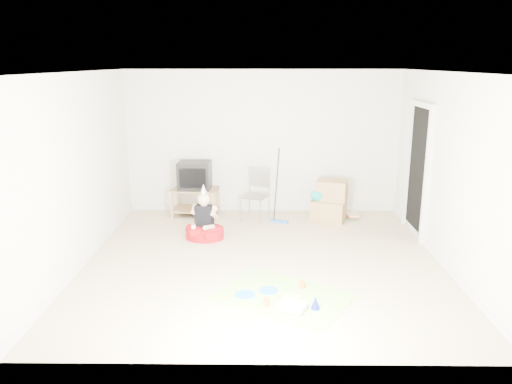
{
  "coord_description": "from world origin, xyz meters",
  "views": [
    {
      "loc": [
        -0.02,
        -6.58,
        2.73
      ],
      "look_at": [
        -0.1,
        0.4,
        0.9
      ],
      "focal_mm": 35.0,
      "sensor_mm": 36.0,
      "label": 1
    }
  ],
  "objects_px": {
    "tv_stand": "(195,200)",
    "crt_tv": "(195,175)",
    "seated_woman": "(205,226)",
    "folding_chair": "(255,196)",
    "cardboard_boxes": "(329,202)",
    "birthday_cake": "(293,307)"
  },
  "relations": [
    {
      "from": "birthday_cake",
      "to": "seated_woman",
      "type": "bearing_deg",
      "value": 117.99
    },
    {
      "from": "birthday_cake",
      "to": "tv_stand",
      "type": "bearing_deg",
      "value": 113.56
    },
    {
      "from": "seated_woman",
      "to": "birthday_cake",
      "type": "bearing_deg",
      "value": -62.01
    },
    {
      "from": "crt_tv",
      "to": "seated_woman",
      "type": "bearing_deg",
      "value": -74.64
    },
    {
      "from": "tv_stand",
      "to": "crt_tv",
      "type": "xyz_separation_m",
      "value": [
        0.0,
        -0.0,
        0.46
      ]
    },
    {
      "from": "crt_tv",
      "to": "folding_chair",
      "type": "bearing_deg",
      "value": -12.94
    },
    {
      "from": "folding_chair",
      "to": "seated_woman",
      "type": "xyz_separation_m",
      "value": [
        -0.79,
        -0.92,
        -0.25
      ]
    },
    {
      "from": "tv_stand",
      "to": "seated_woman",
      "type": "distance_m",
      "value": 1.24
    },
    {
      "from": "folding_chair",
      "to": "cardboard_boxes",
      "type": "xyz_separation_m",
      "value": [
        1.3,
        -0.01,
        -0.1
      ]
    },
    {
      "from": "cardboard_boxes",
      "to": "birthday_cake",
      "type": "xyz_separation_m",
      "value": [
        -0.83,
        -3.29,
        -0.31
      ]
    },
    {
      "from": "tv_stand",
      "to": "seated_woman",
      "type": "xyz_separation_m",
      "value": [
        0.3,
        -1.2,
        -0.1
      ]
    },
    {
      "from": "tv_stand",
      "to": "crt_tv",
      "type": "bearing_deg",
      "value": -63.43
    },
    {
      "from": "folding_chair",
      "to": "cardboard_boxes",
      "type": "relative_size",
      "value": 1.26
    },
    {
      "from": "cardboard_boxes",
      "to": "seated_woman",
      "type": "bearing_deg",
      "value": -156.38
    },
    {
      "from": "folding_chair",
      "to": "cardboard_boxes",
      "type": "height_order",
      "value": "folding_chair"
    },
    {
      "from": "folding_chair",
      "to": "cardboard_boxes",
      "type": "bearing_deg",
      "value": -0.35
    },
    {
      "from": "crt_tv",
      "to": "birthday_cake",
      "type": "xyz_separation_m",
      "value": [
        1.56,
        -3.58,
        -0.71
      ]
    },
    {
      "from": "tv_stand",
      "to": "crt_tv",
      "type": "height_order",
      "value": "crt_tv"
    },
    {
      "from": "seated_woman",
      "to": "folding_chair",
      "type": "bearing_deg",
      "value": 49.45
    },
    {
      "from": "birthday_cake",
      "to": "crt_tv",
      "type": "bearing_deg",
      "value": 113.56
    },
    {
      "from": "tv_stand",
      "to": "crt_tv",
      "type": "distance_m",
      "value": 0.46
    },
    {
      "from": "seated_woman",
      "to": "birthday_cake",
      "type": "distance_m",
      "value": 2.69
    }
  ]
}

